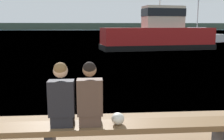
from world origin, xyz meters
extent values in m
plane|color=teal|center=(0.00, 124.94, 0.00)|extent=(240.00, 240.00, 0.00)
cube|color=#384233|center=(0.00, 192.97, 2.44)|extent=(600.00, 12.00, 4.89)
cube|color=brown|center=(0.06, 3.08, 0.44)|extent=(6.17, 0.44, 0.09)
cube|color=#2D2D33|center=(2.84, 3.08, 0.20)|extent=(0.12, 0.37, 0.40)
cube|color=black|center=(0.26, 3.17, 0.58)|extent=(0.34, 0.42, 0.17)
cube|color=black|center=(0.26, 3.06, 0.94)|extent=(0.39, 0.22, 0.55)
sphere|color=tan|center=(0.26, 3.06, 1.36)|extent=(0.22, 0.22, 0.22)
sphere|color=brown|center=(0.26, 3.05, 1.39)|extent=(0.20, 0.20, 0.20)
cube|color=#4C382D|center=(0.69, 3.17, 0.58)|extent=(0.34, 0.42, 0.17)
cube|color=#4C382D|center=(0.69, 3.06, 0.95)|extent=(0.39, 0.22, 0.56)
sphere|color=#846047|center=(0.69, 3.06, 1.37)|extent=(0.21, 0.21, 0.21)
sphere|color=black|center=(0.69, 3.05, 1.40)|extent=(0.20, 0.20, 0.20)
ellipsoid|color=beige|center=(1.13, 3.07, 0.58)|extent=(0.20, 0.24, 0.19)
cube|color=#A81919|center=(6.56, 21.54, 0.97)|extent=(10.26, 4.23, 1.93)
cube|color=black|center=(6.56, 21.54, 0.23)|extent=(10.47, 4.37, 0.46)
cube|color=beige|center=(7.05, 21.61, 2.88)|extent=(3.69, 2.18, 1.90)
cube|color=black|center=(7.05, 21.61, 3.26)|extent=(3.77, 2.24, 0.68)
cube|color=silver|center=(14.75, 31.57, 0.52)|extent=(7.33, 4.65, 1.04)
cylinder|color=#B7B7BC|center=(14.43, 31.46, 4.09)|extent=(0.12, 0.12, 6.10)
cylinder|color=#B7B7BC|center=(14.43, 31.46, 1.94)|extent=(2.95, 1.03, 0.08)
camera|label=1|loc=(0.74, -0.66, 2.01)|focal=40.00mm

